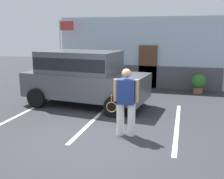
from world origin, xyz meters
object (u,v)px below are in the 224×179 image
(parked_suv, at_px, (83,75))
(potted_plant_by_porch, at_px, (198,83))
(tennis_player_man, at_px, (126,102))
(flag_pole, at_px, (63,41))

(parked_suv, xyz_separation_m, potted_plant_by_porch, (4.32, 3.23, -0.66))
(tennis_player_man, distance_m, potted_plant_by_porch, 6.19)
(potted_plant_by_porch, bearing_deg, tennis_player_man, -109.97)
(parked_suv, height_order, flag_pole, flag_pole)
(potted_plant_by_porch, bearing_deg, parked_suv, -143.18)
(parked_suv, distance_m, potted_plant_by_porch, 5.43)
(flag_pole, bearing_deg, parked_suv, -54.92)
(parked_suv, distance_m, tennis_player_man, 3.39)
(parked_suv, bearing_deg, tennis_player_man, -42.70)
(tennis_player_man, relative_size, flag_pole, 0.55)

